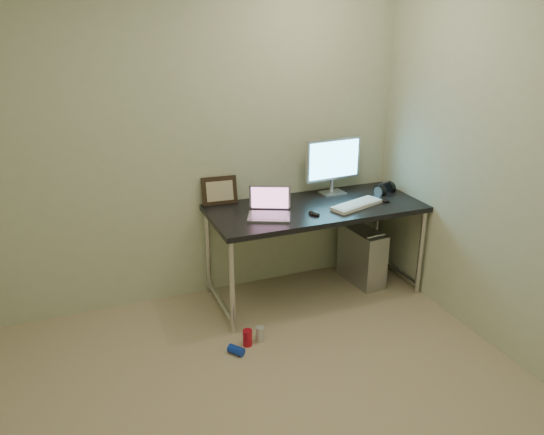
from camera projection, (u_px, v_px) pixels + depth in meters
The scene contains 16 objects.
wall_back at pixel (183, 142), 3.89m from camera, with size 3.50×0.02×2.50m, color beige.
desk at pixel (315, 215), 4.10m from camera, with size 1.65×0.72×0.75m.
tower_computer at pixel (362, 256), 4.45m from camera, with size 0.23×0.46×0.50m.
cable_a at pixel (341, 227), 4.61m from camera, with size 0.01×0.01×0.70m, color black.
cable_b at pixel (352, 228), 4.63m from camera, with size 0.01×0.01×0.72m, color black.
can_red at pixel (248, 338), 3.62m from camera, with size 0.06×0.06×0.12m, color red.
can_white at pixel (260, 334), 3.67m from camera, with size 0.06×0.06×0.11m, color silver.
can_blue at pixel (236, 350), 3.54m from camera, with size 0.06×0.06×0.11m, color #1033C1.
laptop at pixel (269, 209), 3.86m from camera, with size 0.38×0.35×0.21m.
monitor at pixel (333, 162), 4.26m from camera, with size 0.49×0.16×0.46m.
keyboard at pixel (357, 205), 4.06m from camera, with size 0.44×0.14×0.03m, color white.
mouse_right at pixel (384, 199), 4.17m from camera, with size 0.07×0.11×0.04m, color black.
mouse_left at pixel (314, 212), 3.89m from camera, with size 0.07×0.11×0.04m, color black.
headphones at pixel (385, 189), 4.36m from camera, with size 0.20×0.11×0.11m.
picture_frame at pixel (219, 191), 4.08m from camera, with size 0.27×0.03×0.22m, color black.
webcam at pixel (257, 190), 4.13m from camera, with size 0.05×0.04×0.13m.
Camera 1 is at (-0.80, -2.05, 2.12)m, focal length 35.00 mm.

